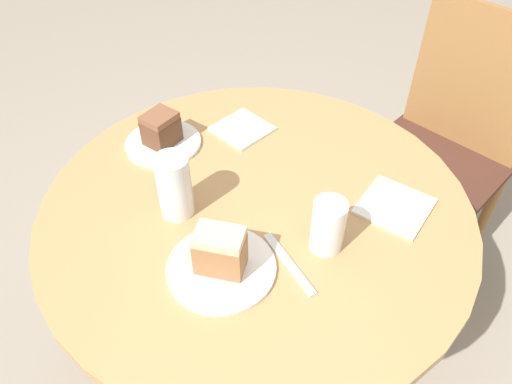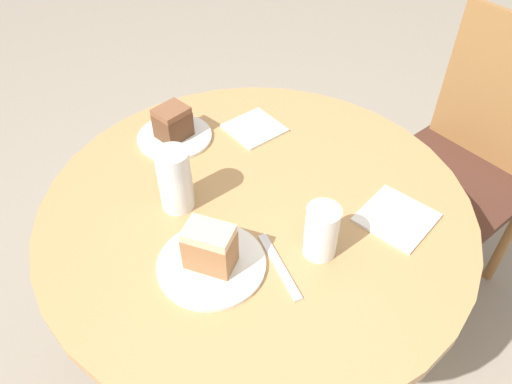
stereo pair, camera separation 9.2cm
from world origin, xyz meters
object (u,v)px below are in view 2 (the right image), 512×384
object	(u,v)px
chair	(464,162)
cake_slice_far	(173,122)
glass_lemonade	(321,234)
glass_water	(175,183)
plate_far	(175,137)
plate_near	(211,264)
cake_slice_near	(210,247)

from	to	relation	value
chair	cake_slice_far	distance (m)	0.98
glass_lemonade	glass_water	world-z (taller)	glass_water
plate_far	glass_water	world-z (taller)	glass_water
plate_near	cake_slice_near	distance (m)	0.05
plate_near	glass_lemonade	size ratio (longest dim) A/B	1.81
plate_near	cake_slice_near	world-z (taller)	cake_slice_near
plate_near	cake_slice_far	bearing A→B (deg)	160.58
glass_water	glass_lemonade	bearing A→B (deg)	30.28
plate_near	plate_far	size ratio (longest dim) A/B	1.14
plate_far	glass_water	xyz separation A→B (m)	(0.22, -0.11, 0.06)
chair	cake_slice_far	world-z (taller)	chair
chair	cake_slice_far	xyz separation A→B (m)	(-0.36, -0.86, 0.31)
plate_near	plate_far	bearing A→B (deg)	160.58
plate_near	plate_far	distance (m)	0.44
chair	glass_lemonade	size ratio (longest dim) A/B	7.89
chair	plate_far	size ratio (longest dim) A/B	4.95
cake_slice_far	plate_far	bearing A→B (deg)	-176.42
plate_near	cake_slice_near	bearing A→B (deg)	0.00
chair	glass_water	bearing A→B (deg)	-101.46
glass_lemonade	cake_slice_far	bearing A→B (deg)	-173.66
plate_far	cake_slice_far	world-z (taller)	cake_slice_far
chair	cake_slice_near	xyz separation A→B (m)	(0.06, -1.00, 0.32)
plate_far	glass_water	bearing A→B (deg)	-27.14
plate_near	glass_water	world-z (taller)	glass_water
cake_slice_far	glass_water	distance (m)	0.25
glass_lemonade	glass_water	bearing A→B (deg)	-149.72
chair	glass_lemonade	xyz separation A→B (m)	(0.15, -0.80, 0.32)
plate_near	glass_water	xyz separation A→B (m)	(-0.19, 0.03, 0.06)
chair	plate_near	xyz separation A→B (m)	(0.06, -1.00, 0.27)
plate_far	plate_near	bearing A→B (deg)	-19.42
chair	cake_slice_near	distance (m)	1.06
cake_slice_near	cake_slice_far	size ratio (longest dim) A/B	1.24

